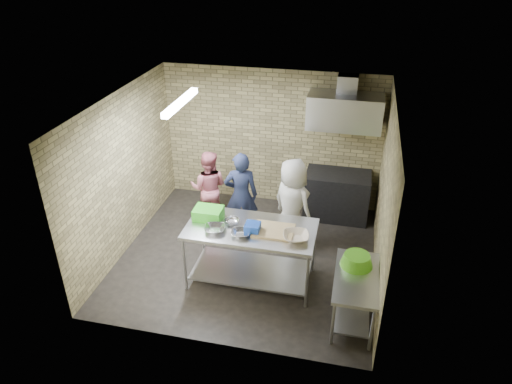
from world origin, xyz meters
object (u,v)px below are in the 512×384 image
at_px(side_counter, 354,297).
at_px(man_navy, 241,195).
at_px(blue_tub, 253,228).
at_px(woman_white, 292,205).
at_px(stove, 337,195).
at_px(woman_pink, 209,188).
at_px(bottle_red, 348,112).
at_px(prep_table, 251,254).
at_px(bottle_green, 371,114).
at_px(green_basin, 357,260).
at_px(green_crate, 208,213).

distance_m(side_counter, man_navy, 2.72).
bearing_deg(blue_tub, woman_white, 70.66).
bearing_deg(man_navy, stove, -160.34).
bearing_deg(woman_pink, bottle_red, -163.86).
bearing_deg(stove, woman_white, -120.68).
height_order(prep_table, side_counter, prep_table).
bearing_deg(stove, bottle_green, 28.07).
bearing_deg(woman_pink, green_basin, 140.92).
bearing_deg(woman_pink, prep_table, 121.30).
distance_m(side_counter, green_basin, 0.52).
bearing_deg(prep_table, side_counter, -17.81).
bearing_deg(bottle_red, side_counter, -82.38).
bearing_deg(side_counter, bottle_red, 97.62).
distance_m(man_navy, woman_pink, 0.77).
distance_m(prep_table, side_counter, 1.69).
height_order(green_basin, bottle_red, bottle_red).
relative_size(prep_table, man_navy, 1.20).
bearing_deg(stove, green_basin, -80.24).
height_order(prep_table, man_navy, man_navy).
bearing_deg(prep_table, green_basin, -9.49).
height_order(prep_table, bottle_red, bottle_red).
bearing_deg(blue_tub, green_crate, 163.65).
xyz_separation_m(blue_tub, woman_pink, (-1.21, 1.61, -0.33)).
relative_size(stove, green_crate, 2.77).
bearing_deg(blue_tub, woman_pink, 126.78).
relative_size(side_counter, stove, 1.00).
height_order(man_navy, woman_pink, man_navy).
bearing_deg(woman_pink, stove, -168.69).
bearing_deg(green_basin, stove, 99.76).
relative_size(stove, man_navy, 0.74).
bearing_deg(side_counter, stove, 99.29).
height_order(prep_table, woman_white, woman_white).
relative_size(side_counter, green_basin, 2.61).
relative_size(blue_tub, bottle_green, 1.44).
relative_size(green_crate, green_basin, 0.94).
height_order(prep_table, green_crate, green_crate).
bearing_deg(bottle_green, stove, -151.93).
bearing_deg(prep_table, woman_pink, 127.37).
distance_m(side_counter, bottle_red, 3.44).
relative_size(green_crate, blue_tub, 2.00).
relative_size(green_crate, woman_white, 0.26).
relative_size(prep_table, blue_tub, 9.00).
relative_size(bottle_green, woman_white, 0.09).
bearing_deg(bottle_red, green_basin, -82.10).
height_order(green_basin, woman_pink, woman_pink).
xyz_separation_m(side_counter, green_crate, (-2.30, 0.63, 0.69)).
distance_m(prep_table, stove, 2.51).
height_order(stove, woman_pink, woman_pink).
bearing_deg(side_counter, man_navy, 140.19).
bearing_deg(bottle_red, man_navy, -142.59).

